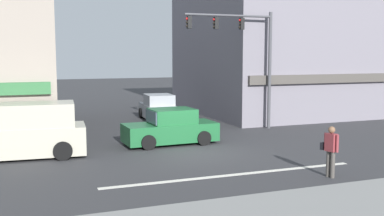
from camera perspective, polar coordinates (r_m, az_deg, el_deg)
ground_plane at (r=18.20m, az=0.55°, el=-5.77°), size 120.00×120.00×0.00m
lane_marking_stripe at (r=15.09m, az=5.43°, el=-8.42°), size 9.00×0.24×0.01m
building_right_corner at (r=32.45m, az=11.62°, el=7.84°), size 12.59×12.20×9.31m
traffic_light_mast at (r=23.80m, az=7.12°, el=7.54°), size 4.89×0.29×6.20m
sedan_approaching_near at (r=19.98m, az=-2.75°, el=-2.58°), size 4.16×2.00×1.58m
sedan_waiting_far at (r=27.36m, az=-4.25°, el=-0.07°), size 2.05×4.19×1.58m
van_crossing_leftbound at (r=18.47m, az=-20.30°, el=-2.84°), size 4.73×2.31×2.11m
pedestrian_foreground_with_bag at (r=15.20m, az=17.18°, el=-4.91°), size 0.32×0.69×1.67m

